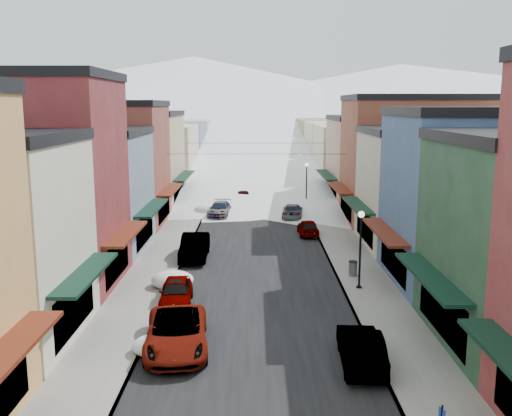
{
  "coord_description": "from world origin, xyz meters",
  "views": [
    {
      "loc": [
        -0.05,
        -12.01,
        10.61
      ],
      "look_at": [
        0.0,
        30.6,
        2.89
      ],
      "focal_mm": 40.0,
      "sensor_mm": 36.0,
      "label": 1
    }
  ],
  "objects_px": {
    "car_green_sedan": "(361,347)",
    "streetlamp_near": "(361,240)",
    "car_white_suv": "(177,333)",
    "car_dark_hatch": "(195,247)",
    "car_silver_sedan": "(176,292)",
    "trash_can": "(353,268)"
  },
  "relations": [
    {
      "from": "car_green_sedan",
      "to": "streetlamp_near",
      "type": "xyz_separation_m",
      "value": [
        1.67,
        9.66,
        2.24
      ]
    },
    {
      "from": "car_white_suv",
      "to": "car_green_sedan",
      "type": "relative_size",
      "value": 1.23
    },
    {
      "from": "car_white_suv",
      "to": "car_dark_hatch",
      "type": "xyz_separation_m",
      "value": [
        -0.8,
        15.15,
        0.05
      ]
    },
    {
      "from": "car_silver_sedan",
      "to": "streetlamp_near",
      "type": "distance_m",
      "value": 10.82
    },
    {
      "from": "car_white_suv",
      "to": "trash_can",
      "type": "relative_size",
      "value": 6.17
    },
    {
      "from": "car_white_suv",
      "to": "car_silver_sedan",
      "type": "bearing_deg",
      "value": 92.06
    },
    {
      "from": "car_green_sedan",
      "to": "trash_can",
      "type": "relative_size",
      "value": 5.01
    },
    {
      "from": "car_silver_sedan",
      "to": "car_dark_hatch",
      "type": "bearing_deg",
      "value": 86.11
    },
    {
      "from": "car_white_suv",
      "to": "streetlamp_near",
      "type": "distance_m",
      "value": 12.71
    },
    {
      "from": "car_dark_hatch",
      "to": "streetlamp_near",
      "type": "height_order",
      "value": "streetlamp_near"
    },
    {
      "from": "car_silver_sedan",
      "to": "car_dark_hatch",
      "type": "height_order",
      "value": "car_dark_hatch"
    },
    {
      "from": "trash_can",
      "to": "car_dark_hatch",
      "type": "bearing_deg",
      "value": 156.14
    },
    {
      "from": "trash_can",
      "to": "car_white_suv",
      "type": "bearing_deg",
      "value": -131.94
    },
    {
      "from": "trash_can",
      "to": "streetlamp_near",
      "type": "distance_m",
      "value": 3.39
    },
    {
      "from": "car_silver_sedan",
      "to": "car_white_suv",
      "type": "bearing_deg",
      "value": -85.87
    },
    {
      "from": "car_green_sedan",
      "to": "trash_can",
      "type": "height_order",
      "value": "car_green_sedan"
    },
    {
      "from": "car_green_sedan",
      "to": "trash_can",
      "type": "bearing_deg",
      "value": -95.22
    },
    {
      "from": "car_dark_hatch",
      "to": "streetlamp_near",
      "type": "distance_m",
      "value": 12.6
    },
    {
      "from": "car_dark_hatch",
      "to": "car_green_sedan",
      "type": "distance_m",
      "value": 18.73
    },
    {
      "from": "car_silver_sedan",
      "to": "car_dark_hatch",
      "type": "relative_size",
      "value": 0.82
    },
    {
      "from": "car_green_sedan",
      "to": "car_white_suv",
      "type": "bearing_deg",
      "value": -7.91
    },
    {
      "from": "car_white_suv",
      "to": "car_silver_sedan",
      "type": "height_order",
      "value": "car_white_suv"
    }
  ]
}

